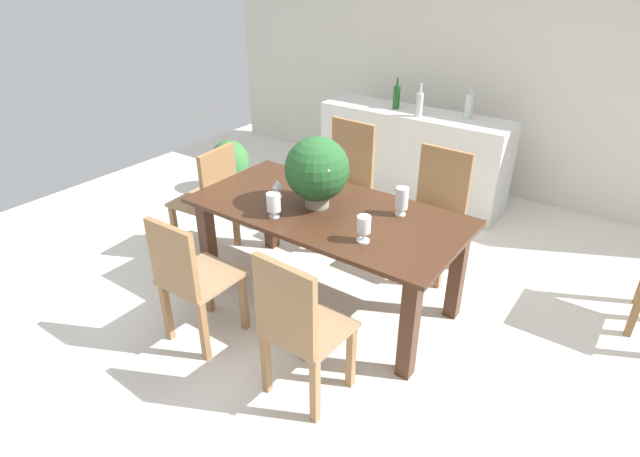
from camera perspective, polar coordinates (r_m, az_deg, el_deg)
ground_plane at (r=4.00m, az=1.83°, el=-6.86°), size 7.04×7.04×0.00m
back_wall at (r=5.71m, az=17.47°, el=17.03°), size 6.40×0.10×2.60m
dining_table at (r=3.58m, az=0.79°, el=0.31°), size 1.92×0.95×0.76m
chair_far_right at (r=4.14m, az=12.93°, el=2.60°), size 0.47×0.42×1.00m
chair_far_left at (r=4.49m, az=2.97°, el=5.81°), size 0.49×0.45×1.07m
chair_near_left at (r=3.33m, az=-14.36°, el=-5.22°), size 0.43×0.45×0.93m
chair_head_end at (r=4.34m, az=-12.14°, el=3.58°), size 0.48×0.48×0.96m
chair_near_right at (r=2.81m, az=-2.56°, el=-10.70°), size 0.46×0.43×0.97m
flower_centerpiece at (r=3.46m, az=-0.35°, el=6.57°), size 0.44×0.44×0.50m
crystal_vase_left at (r=3.43m, az=9.15°, el=3.25°), size 0.09×0.09×0.20m
crystal_vase_center_near at (r=3.08m, az=4.93°, el=0.28°), size 0.09×0.09×0.17m
crystal_vase_right at (r=3.38m, az=-5.22°, el=2.87°), size 0.10×0.10×0.17m
wine_glass at (r=3.67m, az=-4.79°, el=4.94°), size 0.07×0.07×0.14m
kitchen_counter at (r=5.40m, az=10.21°, el=7.99°), size 1.94×0.51×0.93m
wine_bottle_dark at (r=5.12m, az=16.36°, el=13.04°), size 0.08×0.08×0.29m
wine_bottle_clear at (r=5.31m, az=8.58°, el=14.40°), size 0.07×0.07×0.31m
wine_bottle_green at (r=5.07m, az=11.08°, el=13.50°), size 0.07×0.07×0.31m
potted_plant_floor at (r=5.63m, az=-10.04°, el=7.06°), size 0.41×0.41×0.57m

